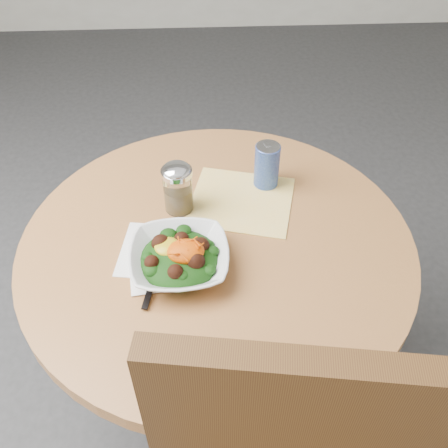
% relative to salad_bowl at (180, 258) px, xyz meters
% --- Properties ---
extents(ground, '(6.00, 6.00, 0.00)m').
position_rel_salad_bowl_xyz_m(ground, '(0.08, 0.08, -0.78)').
color(ground, '#2E2E31').
rests_on(ground, ground).
extents(table, '(0.90, 0.90, 0.75)m').
position_rel_salad_bowl_xyz_m(table, '(0.08, 0.08, -0.23)').
color(table, black).
rests_on(table, ground).
extents(cloth_napkin, '(0.29, 0.28, 0.00)m').
position_rel_salad_bowl_xyz_m(cloth_napkin, '(0.15, 0.21, -0.03)').
color(cloth_napkin, '#FFB40D').
rests_on(cloth_napkin, table).
extents(paper_napkins, '(0.21, 0.22, 0.00)m').
position_rel_salad_bowl_xyz_m(paper_napkins, '(-0.04, 0.03, -0.03)').
color(paper_napkins, white).
rests_on(paper_napkins, table).
extents(salad_bowl, '(0.22, 0.22, 0.08)m').
position_rel_salad_bowl_xyz_m(salad_bowl, '(0.00, 0.00, 0.00)').
color(salad_bowl, silver).
rests_on(salad_bowl, table).
extents(fork, '(0.05, 0.18, 0.00)m').
position_rel_salad_bowl_xyz_m(fork, '(-0.05, -0.02, -0.02)').
color(fork, black).
rests_on(fork, table).
extents(spice_shaker, '(0.07, 0.07, 0.13)m').
position_rel_salad_bowl_xyz_m(spice_shaker, '(-0.00, 0.19, 0.03)').
color(spice_shaker, silver).
rests_on(spice_shaker, table).
extents(beverage_can, '(0.06, 0.06, 0.12)m').
position_rel_salad_bowl_xyz_m(beverage_can, '(0.22, 0.27, 0.03)').
color(beverage_can, navy).
rests_on(beverage_can, table).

